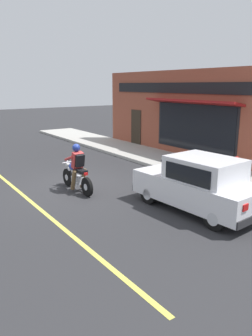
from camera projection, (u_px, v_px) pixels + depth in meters
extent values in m
plane|color=#2B2B2D|center=(76.00, 187.00, 11.50)|extent=(80.00, 80.00, 0.00)
cube|color=#ADAAA3|center=(142.00, 154.00, 16.78)|extent=(2.60, 22.00, 0.14)
cube|color=#D1C64C|center=(0.00, 176.00, 12.88)|extent=(0.12, 19.80, 0.01)
cube|color=brown|center=(177.00, 113.00, 16.44)|extent=(0.50, 11.26, 4.20)
cube|color=black|center=(194.00, 128.00, 15.31)|extent=(0.04, 4.73, 2.10)
cube|color=black|center=(194.00, 128.00, 15.32)|extent=(0.02, 4.95, 2.20)
cube|color=#2D2319|center=(136.00, 128.00, 19.01)|extent=(0.04, 0.90, 2.10)
cube|color=maroon|center=(190.00, 102.00, 14.83)|extent=(0.81, 5.41, 0.24)
cube|color=black|center=(174.00, 88.00, 15.98)|extent=(0.06, 9.57, 0.50)
cylinder|color=black|center=(68.00, 177.00, 11.61)|extent=(0.11, 0.62, 0.62)
cylinder|color=silver|center=(68.00, 177.00, 11.61)|extent=(0.12, 0.22, 0.22)
cylinder|color=black|center=(87.00, 187.00, 10.50)|extent=(0.11, 0.62, 0.62)
cylinder|color=silver|center=(87.00, 187.00, 10.50)|extent=(0.12, 0.22, 0.22)
cube|color=silver|center=(78.00, 180.00, 10.99)|extent=(0.28, 0.40, 0.24)
ellipsoid|color=#1E3899|center=(74.00, 167.00, 11.09)|extent=(0.30, 0.52, 0.24)
cube|color=black|center=(80.00, 171.00, 10.72)|extent=(0.26, 0.56, 0.10)
cylinder|color=silver|center=(69.00, 169.00, 11.45)|extent=(0.07, 0.33, 0.68)
cylinder|color=silver|center=(70.00, 162.00, 11.29)|extent=(0.56, 0.04, 0.04)
sphere|color=silver|center=(68.00, 164.00, 11.45)|extent=(0.16, 0.16, 0.16)
cylinder|color=silver|center=(88.00, 185.00, 10.79)|extent=(0.08, 0.55, 0.08)
cube|color=red|center=(86.00, 174.00, 10.44)|extent=(0.12, 0.06, 0.08)
cylinder|color=brown|center=(74.00, 180.00, 10.83)|extent=(0.14, 0.35, 0.71)
cylinder|color=brown|center=(83.00, 178.00, 11.03)|extent=(0.14, 0.35, 0.71)
cube|color=#B23333|center=(77.00, 160.00, 10.78)|extent=(0.34, 0.33, 0.57)
cylinder|color=#B23333|center=(69.00, 158.00, 10.85)|extent=(0.09, 0.52, 0.26)
cylinder|color=#B23333|center=(79.00, 157.00, 11.08)|extent=(0.09, 0.52, 0.26)
sphere|color=navy|center=(76.00, 148.00, 10.73)|extent=(0.26, 0.26, 0.26)
cube|color=black|center=(80.00, 160.00, 10.65)|extent=(0.28, 0.24, 0.42)
cylinder|color=black|center=(149.00, 194.00, 9.86)|extent=(0.22, 0.61, 0.60)
cylinder|color=silver|center=(149.00, 194.00, 9.86)|extent=(0.22, 0.34, 0.33)
cylinder|color=black|center=(181.00, 185.00, 10.72)|extent=(0.22, 0.61, 0.60)
cylinder|color=silver|center=(181.00, 185.00, 10.72)|extent=(0.22, 0.34, 0.33)
cylinder|color=black|center=(215.00, 219.00, 8.04)|extent=(0.22, 0.61, 0.60)
cylinder|color=silver|center=(215.00, 219.00, 8.04)|extent=(0.22, 0.34, 0.33)
cylinder|color=black|center=(248.00, 206.00, 8.90)|extent=(0.22, 0.61, 0.60)
cylinder|color=silver|center=(248.00, 206.00, 8.90)|extent=(0.22, 0.34, 0.33)
cube|color=silver|center=(196.00, 190.00, 9.31)|extent=(1.86, 3.79, 0.70)
cube|color=silver|center=(205.00, 169.00, 8.96)|extent=(1.55, 1.98, 0.66)
cube|color=black|center=(181.00, 165.00, 9.63)|extent=(1.34, 0.43, 0.51)
cube|color=black|center=(187.00, 175.00, 8.53)|extent=(0.12, 1.52, 0.46)
cube|color=black|center=(221.00, 166.00, 9.40)|extent=(0.12, 1.52, 0.46)
cube|color=silver|center=(140.00, 175.00, 10.38)|extent=(0.24, 0.05, 0.14)
cube|color=red|center=(245.00, 208.00, 7.55)|extent=(0.20, 0.05, 0.16)
cube|color=silver|center=(163.00, 170.00, 11.00)|extent=(0.24, 0.05, 0.14)
cube|color=#28282B|center=(152.00, 183.00, 10.76)|extent=(1.61, 0.22, 0.20)
cylinder|color=red|center=(235.00, 178.00, 11.85)|extent=(0.24, 0.24, 0.16)
cylinder|color=red|center=(236.00, 168.00, 11.76)|extent=(0.18, 0.18, 0.58)
sphere|color=red|center=(237.00, 159.00, 11.68)|extent=(0.20, 0.20, 0.20)
cylinder|color=red|center=(234.00, 167.00, 11.67)|extent=(0.10, 0.08, 0.08)
cylinder|color=red|center=(238.00, 166.00, 11.82)|extent=(0.10, 0.08, 0.08)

